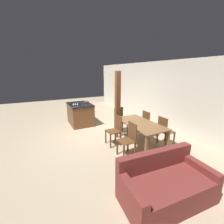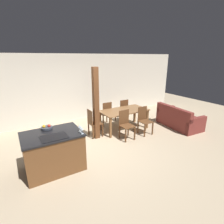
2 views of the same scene
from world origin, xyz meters
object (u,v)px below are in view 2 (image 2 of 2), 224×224
(kitchen_island, at_px, (54,151))
(dining_chair_far_left, at_px, (106,113))
(dining_chair_near_left, at_px, (126,124))
(dining_chair_far_right, at_px, (122,110))
(wine_glass_near, at_px, (82,129))
(dining_chair_head_end, at_px, (93,123))
(couch, at_px, (178,119))
(fruit_bowl, at_px, (47,128))
(dining_chair_near_right, at_px, (144,120))
(timber_post, at_px, (96,104))
(wine_glass_middle, at_px, (81,128))
(dining_table, at_px, (124,113))
(wine_glass_far, at_px, (79,126))

(kitchen_island, xyz_separation_m, dining_chair_far_left, (2.41, 1.81, 0.03))
(dining_chair_near_left, bearing_deg, dining_chair_far_right, 59.87)
(kitchen_island, xyz_separation_m, wine_glass_near, (0.59, -0.40, 0.59))
(dining_chair_head_end, height_order, couch, dining_chair_head_end)
(fruit_bowl, relative_size, dining_chair_near_right, 0.28)
(dining_chair_near_right, height_order, dining_chair_far_right, same)
(wine_glass_near, distance_m, dining_chair_far_right, 3.45)
(couch, distance_m, timber_post, 3.33)
(wine_glass_middle, bearing_deg, timber_post, 52.16)
(dining_chair_far_left, xyz_separation_m, timber_post, (-0.80, -0.81, 0.65))
(dining_chair_head_end, distance_m, couch, 3.30)
(dining_chair_far_left, height_order, couch, dining_chair_far_left)
(timber_post, bearing_deg, couch, -13.23)
(dining_chair_far_right, xyz_separation_m, dining_chair_head_end, (-1.62, -0.67, 0.00))
(dining_table, bearing_deg, dining_chair_head_end, 180.00)
(dining_chair_near_left, height_order, dining_chair_far_right, same)
(fruit_bowl, relative_size, couch, 0.15)
(wine_glass_far, bearing_deg, dining_chair_far_left, 48.27)
(wine_glass_near, bearing_deg, dining_chair_far_left, 50.37)
(wine_glass_far, xyz_separation_m, timber_post, (1.02, 1.24, 0.10))
(dining_table, bearing_deg, wine_glass_near, -145.24)
(couch, bearing_deg, dining_chair_far_right, 49.67)
(wine_glass_near, xyz_separation_m, timber_post, (1.02, 1.39, 0.10))
(kitchen_island, distance_m, timber_post, 2.01)
(timber_post, bearing_deg, wine_glass_middle, -127.84)
(wine_glass_middle, height_order, dining_chair_near_left, wine_glass_middle)
(dining_table, relative_size, timber_post, 0.75)
(wine_glass_near, height_order, dining_chair_far_right, wine_glass_near)
(dining_chair_far_left, bearing_deg, dining_chair_near_right, 120.13)
(dining_chair_near_left, relative_size, dining_chair_near_right, 1.00)
(kitchen_island, relative_size, couch, 0.77)
(wine_glass_middle, xyz_separation_m, dining_chair_far_right, (2.60, 2.12, -0.56))
(dining_chair_head_end, bearing_deg, wine_glass_middle, 146.19)
(fruit_bowl, distance_m, wine_glass_near, 0.95)
(fruit_bowl, bearing_deg, dining_chair_far_right, 24.94)
(dining_chair_head_end, xyz_separation_m, couch, (3.18, -0.88, -0.21))
(dining_chair_near_right, bearing_deg, fruit_bowl, -177.09)
(dining_chair_far_right, height_order, couch, dining_chair_far_right)
(dining_chair_far_left, bearing_deg, dining_chair_far_right, -180.00)
(wine_glass_middle, distance_m, couch, 4.26)
(wine_glass_far, xyz_separation_m, dining_table, (2.21, 1.38, -0.42))
(kitchen_island, distance_m, wine_glass_middle, 0.89)
(wine_glass_middle, bearing_deg, wine_glass_far, 90.00)
(wine_glass_near, height_order, couch, wine_glass_near)
(dining_table, relative_size, dining_chair_far_right, 1.83)
(kitchen_island, bearing_deg, wine_glass_far, -22.18)
(wine_glass_near, xyz_separation_m, dining_chair_far_right, (2.60, 2.20, -0.56))
(kitchen_island, distance_m, dining_table, 3.03)
(wine_glass_middle, xyz_separation_m, wine_glass_far, (0.00, 0.08, 0.00))
(kitchen_island, bearing_deg, dining_table, 22.13)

